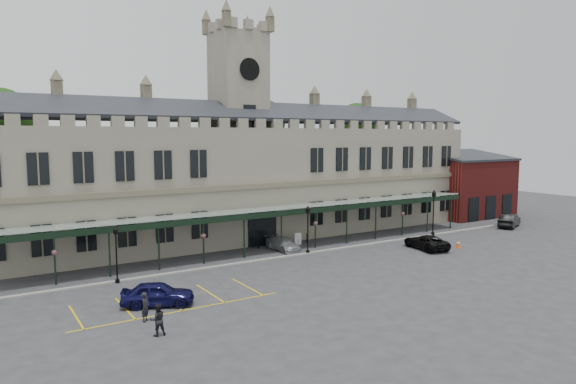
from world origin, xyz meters
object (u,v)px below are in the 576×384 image
clock_tower (239,118)px  car_right_b (509,220)px  lamp_post_right (433,208)px  person_a (145,307)px  station_building (240,179)px  car_taxi (283,244)px  car_left_a (158,294)px  lamp_post_left (116,249)px  sign_board (298,239)px  person_b (158,320)px  lamp_post_mid (308,225)px  traffic_cone (458,244)px  car_van (426,242)px

clock_tower → car_right_b: size_ratio=4.92×
lamp_post_right → person_a: lamp_post_right is taller
station_building → car_taxi: station_building is taller
car_right_b → car_left_a: bearing=73.2°
lamp_post_left → sign_board: bearing=12.2°
person_b → person_a: bearing=-87.7°
lamp_post_mid → lamp_post_right: (17.04, -0.11, 0.32)m
station_building → traffic_cone: (16.14, -16.39, -6.09)m
clock_tower → lamp_post_left: (-15.94, -10.76, -10.48)m
lamp_post_left → person_a: size_ratio=2.46×
traffic_cone → car_left_a: (-31.14, -1.13, 0.43)m
person_a → person_b: (-0.09, -2.58, 0.03)m
sign_board → lamp_post_mid: bearing=-95.4°
car_left_a → car_van: size_ratio=0.93×
clock_tower → person_b: clock_tower is taller
lamp_post_left → person_a: lamp_post_left is taller
car_taxi → car_van: (12.33, -7.13, 0.07)m
lamp_post_left → person_a: bearing=-93.7°
lamp_post_left → lamp_post_mid: lamp_post_mid is taller
person_a → car_left_a: bearing=8.2°
sign_board → car_left_a: 21.42m
car_taxi → lamp_post_mid: bearing=-65.7°
car_taxi → person_b: person_b is taller
lamp_post_mid → station_building: bearing=100.5°
person_a → lamp_post_right: bearing=-34.4°
sign_board → car_van: (9.63, -8.49, 0.11)m
car_left_a → lamp_post_right: bearing=-54.8°
lamp_post_left → person_b: lamp_post_left is taller
lamp_post_left → lamp_post_mid: bearing=0.9°
lamp_post_right → car_taxi: 18.64m
lamp_post_mid → person_b: bearing=-146.8°
traffic_cone → station_building: bearing=134.5°
sign_board → car_left_a: (-18.37, -11.01, 0.21)m
car_van → car_right_b: (18.00, 3.15, 0.12)m
car_van → person_b: person_b is taller
clock_tower → person_b: (-16.64, -22.61, -12.18)m
clock_tower → person_a: bearing=-129.6°
car_taxi → traffic_cone: bearing=-30.9°
person_b → sign_board: bearing=-137.0°
car_taxi → sign_board: bearing=24.7°
traffic_cone → person_a: person_a is taller
traffic_cone → car_left_a: bearing=-177.9°
lamp_post_left → sign_board: size_ratio=3.62×
car_taxi → person_a: person_a is taller
sign_board → car_van: bearing=-26.4°
station_building → lamp_post_right: station_building is taller
clock_tower → person_b: bearing=-126.3°
traffic_cone → car_left_a: size_ratio=0.16×
lamp_post_mid → car_taxi: (-1.25, 2.52, -2.12)m
car_left_a → car_right_b: size_ratio=0.94×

